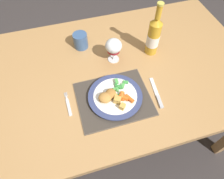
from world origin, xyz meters
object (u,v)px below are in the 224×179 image
dining_table (112,78)px  wine_glass (114,47)px  bottle (154,36)px  drinking_cup (81,40)px  dinner_plate (115,96)px  table_knife (157,95)px  fork (68,105)px

dining_table → wine_glass: size_ratio=11.36×
dining_table → bottle: bottle is taller
drinking_cup → dinner_plate: bearing=-78.1°
dinner_plate → table_knife: dinner_plate is taller
table_knife → drinking_cup: (-0.29, 0.44, 0.04)m
dining_table → wine_glass: (0.03, 0.07, 0.17)m
dinner_plate → wine_glass: wine_glass is taller
wine_glass → bottle: (0.22, -0.00, 0.02)m
dining_table → table_knife: (0.16, -0.22, 0.08)m
dining_table → bottle: size_ratio=5.19×
fork → table_knife: table_knife is taller
dinner_plate → dining_table: bearing=77.7°
fork → bottle: bearing=23.7°
table_knife → drinking_cup: 0.53m
dining_table → bottle: 0.32m
dinner_plate → fork: size_ratio=1.94×
bottle → drinking_cup: bearing=157.6°
fork → table_knife: size_ratio=0.73×
wine_glass → drinking_cup: bearing=134.7°
dinner_plate → bottle: bearing=40.7°
drinking_cup → bottle: bearing=-22.4°
dining_table → drinking_cup: (-0.12, 0.22, 0.12)m
drinking_cup → dining_table: bearing=-60.9°
dinner_plate → drinking_cup: size_ratio=2.96×
bottle → drinking_cup: size_ratio=3.45×
fork → wine_glass: bearing=37.8°
dining_table → fork: bearing=-149.3°
dining_table → table_knife: table_knife is taller
dinner_plate → table_knife: 0.21m
wine_glass → bottle: size_ratio=0.46×
wine_glass → dining_table: bearing=-111.4°
dinner_plate → drinking_cup: drinking_cup is taller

